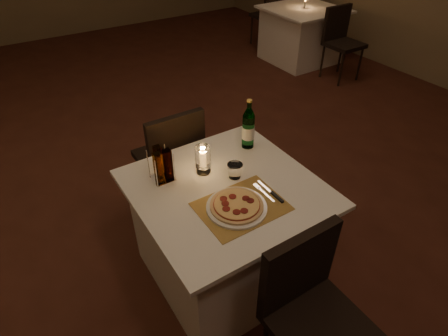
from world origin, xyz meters
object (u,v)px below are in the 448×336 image
plate (237,207)px  water_bottle (248,128)px  chair_near (309,302)px  tumbler (235,171)px  pizza (237,205)px  hurricane_candle (203,158)px  chair_far (172,154)px  neighbor_table_right (301,35)px  main_table (226,232)px

plate → water_bottle: (0.39, 0.45, 0.12)m
chair_near → tumbler: bearing=83.1°
pizza → hurricane_candle: hurricane_candle is taller
plate → hurricane_candle: hurricane_candle is taller
chair_far → neighbor_table_right: chair_far is taller
hurricane_candle → tumbler: bearing=-47.8°
plate → pizza: bearing=167.0°
water_bottle → neighbor_table_right: 3.61m
neighbor_table_right → chair_near: bearing=-131.8°
tumbler → hurricane_candle: bearing=132.2°
main_table → neighbor_table_right: bearing=41.3°
chair_near → water_bottle: water_bottle is taller
chair_far → plate: bearing=-93.2°
tumbler → neighbor_table_right: (2.92, 2.60, -0.41)m
pizza → chair_far: bearing=86.8°
plate → pizza: pizza is taller
main_table → tumbler: size_ratio=11.16×
main_table → chair_far: (0.00, 0.71, 0.18)m
tumbler → water_bottle: (0.25, 0.22, 0.09)m
main_table → chair_far: bearing=90.0°
main_table → neighbor_table_right: (3.01, 2.65, 0.00)m
plate → neighbor_table_right: plate is taller
tumbler → pizza: bearing=-122.0°
chair_far → pizza: bearing=-93.2°
chair_far → hurricane_candle: (-0.04, -0.53, 0.29)m
main_table → pizza: bearing=-105.6°
chair_near → hurricane_candle: hurricane_candle is taller
main_table → chair_far: size_ratio=1.11×
chair_near → chair_far: 1.43m
pizza → tumbler: bearing=58.0°
chair_near → pizza: bearing=95.4°
chair_far → tumbler: bearing=-82.1°
main_table → plate: bearing=-105.5°
chair_near → hurricane_candle: 0.95m
main_table → hurricane_candle: (-0.04, 0.19, 0.47)m
chair_near → chair_far: size_ratio=1.00×
plate → tumbler: (0.14, 0.23, 0.03)m
main_table → chair_near: 0.74m
chair_far → plate: chair_far is taller
main_table → water_bottle: size_ratio=3.02×
tumbler → plate: bearing=-121.9°
main_table → neighbor_table_right: size_ratio=1.00×
pizza → chair_near: bearing=-84.6°
pizza → hurricane_candle: 0.38m
plate → tumbler: bearing=58.1°
chair_near → plate: size_ratio=2.81×
plate → tumbler: size_ratio=3.57×
tumbler → hurricane_candle: (-0.13, 0.14, 0.06)m
chair_near → pizza: chair_near is taller
pizza → tumbler: size_ratio=3.12×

